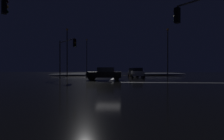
{
  "coord_description": "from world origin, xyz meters",
  "views": [
    {
      "loc": [
        1.82,
        -17.18,
        1.34
      ],
      "look_at": [
        -0.6,
        11.83,
        1.21
      ],
      "focal_mm": 26.89,
      "sensor_mm": 36.0,
      "label": 1
    }
  ],
  "objects": [
    {
      "name": "centre_line_ns",
      "position": [
        0.0,
        19.83,
        0.0
      ],
      "size": [
        22.0,
        0.15,
        0.01
      ],
      "color": "yellow",
      "rests_on": "ground"
    },
    {
      "name": "crosswalk_bar_east",
      "position": [
        8.33,
        0.0,
        0.0
      ],
      "size": [
        14.1,
        0.4,
        0.01
      ],
      "color": "white",
      "rests_on": "ground"
    },
    {
      "name": "snow_bank_left_curb",
      "position": [
        -9.03,
        16.15,
        0.21
      ],
      "size": [
        10.13,
        1.5,
        0.43
      ],
      "color": "white",
      "rests_on": "ground"
    },
    {
      "name": "traffic_signal_nw",
      "position": [
        -7.09,
        7.09,
        4.09
      ],
      "size": [
        3.79,
        3.79,
        5.85
      ],
      "color": "#4C4C51",
      "rests_on": "ground"
    },
    {
      "name": "sedan_red",
      "position": [
        3.7,
        34.63,
        0.8
      ],
      "size": [
        2.02,
        4.33,
        1.57
      ],
      "color": "maroon",
      "rests_on": "ground"
    },
    {
      "name": "streetlamp_right_near",
      "position": [
        9.33,
        13.83,
        5.07
      ],
      "size": [
        0.44,
        0.44,
        8.77
      ],
      "color": "#424247",
      "rests_on": "ground"
    },
    {
      "name": "sedan_silver",
      "position": [
        3.67,
        10.45,
        0.8
      ],
      "size": [
        2.02,
        4.33,
        1.57
      ],
      "color": "#B7B7BC",
      "rests_on": "ground"
    },
    {
      "name": "sedan_black_crossing",
      "position": [
        -0.82,
        3.52,
        0.8
      ],
      "size": [
        4.33,
        2.02,
        1.57
      ],
      "color": "black",
      "rests_on": "ground"
    },
    {
      "name": "streetlamp_left_near",
      "position": [
        -9.33,
        13.83,
        5.25
      ],
      "size": [
        0.44,
        0.44,
        9.12
      ],
      "color": "#424247",
      "rests_on": "ground"
    },
    {
      "name": "sedan_white",
      "position": [
        3.87,
        28.85,
        0.8
      ],
      "size": [
        2.02,
        4.33,
        1.57
      ],
      "color": "silver",
      "rests_on": "ground"
    },
    {
      "name": "sedan_blue",
      "position": [
        3.74,
        23.24,
        0.8
      ],
      "size": [
        2.02,
        4.33,
        1.57
      ],
      "color": "navy",
      "rests_on": "ground"
    },
    {
      "name": "snow_bank_right_curb",
      "position": [
        9.03,
        19.96,
        0.27
      ],
      "size": [
        11.24,
        1.5,
        0.55
      ],
      "color": "white",
      "rests_on": "ground"
    },
    {
      "name": "traffic_signal_se",
      "position": [
        7.18,
        -7.18,
        4.16
      ],
      "size": [
        3.62,
        3.62,
        5.96
      ],
      "color": "#4C4C51",
      "rests_on": "ground"
    },
    {
      "name": "ground",
      "position": [
        0.0,
        0.0,
        -0.05
      ],
      "size": [
        120.0,
        120.0,
        0.1
      ],
      "primitive_type": "cube",
      "color": "black"
    },
    {
      "name": "streetlamp_left_far",
      "position": [
        -9.33,
        29.83,
        5.7
      ],
      "size": [
        0.44,
        0.44,
        9.99
      ],
      "color": "#424247",
      "rests_on": "ground"
    },
    {
      "name": "stop_line_north",
      "position": [
        0.0,
        8.23,
        0.0
      ],
      "size": [
        0.35,
        14.1,
        0.01
      ],
      "color": "white",
      "rests_on": "ground"
    },
    {
      "name": "sedan_gray",
      "position": [
        3.21,
        16.96,
        0.8
      ],
      "size": [
        2.02,
        4.33,
        1.57
      ],
      "color": "slate",
      "rests_on": "ground"
    }
  ]
}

